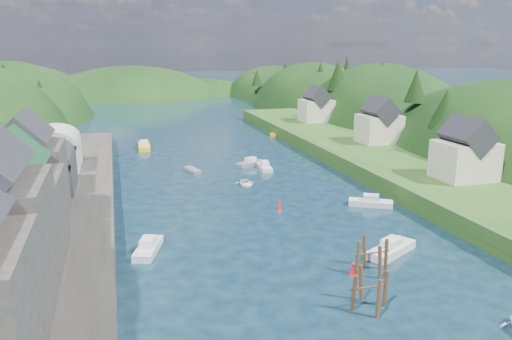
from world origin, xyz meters
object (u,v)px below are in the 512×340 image
object	(u,v)px
channel_buoy_far	(279,206)
piling_cluster_far	(372,259)
piling_cluster_near	(370,294)
channel_buoy_near	(353,269)

from	to	relation	value
channel_buoy_far	piling_cluster_far	bearing A→B (deg)	-82.81
piling_cluster_near	piling_cluster_far	bearing A→B (deg)	59.72
piling_cluster_far	channel_buoy_far	world-z (taller)	piling_cluster_far
piling_cluster_near	channel_buoy_near	xyz separation A→B (m)	(1.48, 5.70, -0.76)
piling_cluster_near	channel_buoy_near	size ratio (longest dim) A/B	3.28
channel_buoy_far	channel_buoy_near	bearing A→B (deg)	-88.44
piling_cluster_near	channel_buoy_far	bearing A→B (deg)	87.75
channel_buoy_near	channel_buoy_far	xyz separation A→B (m)	(-0.51, 18.83, 0.00)
piling_cluster_near	piling_cluster_far	xyz separation A→B (m)	(3.34, 5.71, -0.00)
piling_cluster_near	channel_buoy_far	size ratio (longest dim) A/B	3.28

